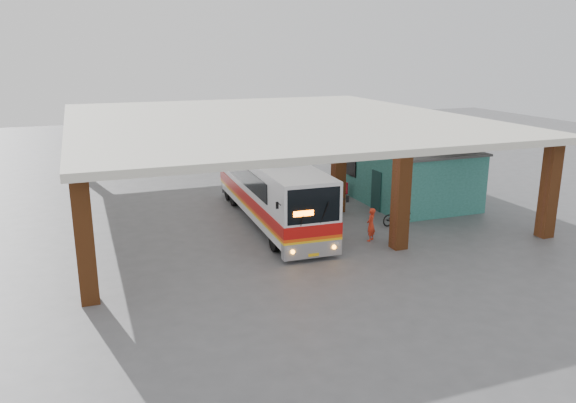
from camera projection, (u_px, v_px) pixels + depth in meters
The scene contains 8 objects.
ground at pixel (307, 235), 25.68m from camera, with size 90.00×90.00×0.00m, color #515154.
brick_columns at pixel (296, 166), 30.11m from camera, with size 20.10×21.60×4.35m.
canopy_roof at pixel (270, 120), 30.53m from camera, with size 21.00×23.00×0.30m, color silver.
shop_building at pixel (403, 172), 31.43m from camera, with size 5.20×8.20×3.11m.
coach_bus at pixel (271, 188), 27.19m from camera, with size 2.87×11.84×3.43m.
motorcycle at pixel (397, 215), 27.06m from camera, with size 0.62×1.78×0.94m, color black.
pedestrian at pixel (371, 225), 24.71m from camera, with size 0.54×0.36×1.49m, color red.
red_chair at pixel (344, 190), 32.08m from camera, with size 0.51×0.51×0.89m.
Camera 1 is at (-9.38, -22.51, 8.22)m, focal length 35.00 mm.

